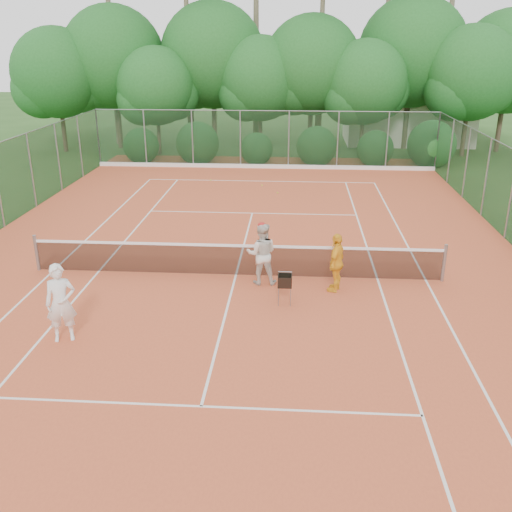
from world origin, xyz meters
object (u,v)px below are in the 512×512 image
at_px(player_white, 61,303).
at_px(player_center_grp, 262,253).
at_px(player_yellow, 336,262).
at_px(ball_hopper, 285,281).

relative_size(player_white, player_center_grp, 1.02).
relative_size(player_white, player_yellow, 1.12).
distance_m(player_white, ball_hopper, 5.49).
height_order(player_center_grp, player_yellow, player_center_grp).
xyz_separation_m(player_center_grp, player_yellow, (2.05, -0.36, -0.07)).
relative_size(player_white, ball_hopper, 2.31).
relative_size(player_center_grp, player_yellow, 1.10).
xyz_separation_m(player_white, player_center_grp, (4.32, 3.56, -0.03)).
bearing_deg(player_yellow, ball_hopper, -34.54).
bearing_deg(ball_hopper, player_yellow, 33.63).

